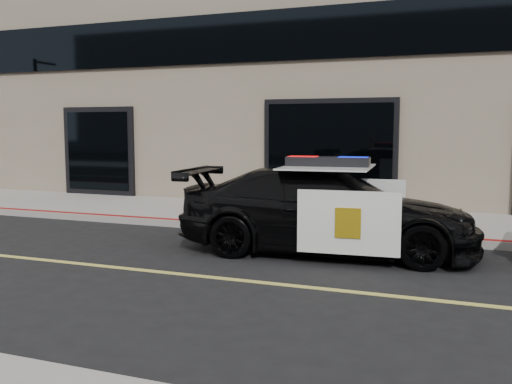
% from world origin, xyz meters
% --- Properties ---
extents(ground, '(120.00, 120.00, 0.00)m').
position_xyz_m(ground, '(0.00, 0.00, 0.00)').
color(ground, black).
rests_on(ground, ground).
extents(sidewalk_n, '(60.00, 3.50, 0.15)m').
position_xyz_m(sidewalk_n, '(0.00, 5.25, 0.07)').
color(sidewalk_n, gray).
rests_on(sidewalk_n, ground).
extents(police_car, '(2.90, 5.40, 1.66)m').
position_xyz_m(police_car, '(0.13, 2.23, 0.74)').
color(police_car, black).
rests_on(police_car, ground).
extents(fire_hydrant, '(0.32, 0.45, 0.71)m').
position_xyz_m(fire_hydrant, '(-2.46, 4.30, 0.48)').
color(fire_hydrant, beige).
rests_on(fire_hydrant, sidewalk_n).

